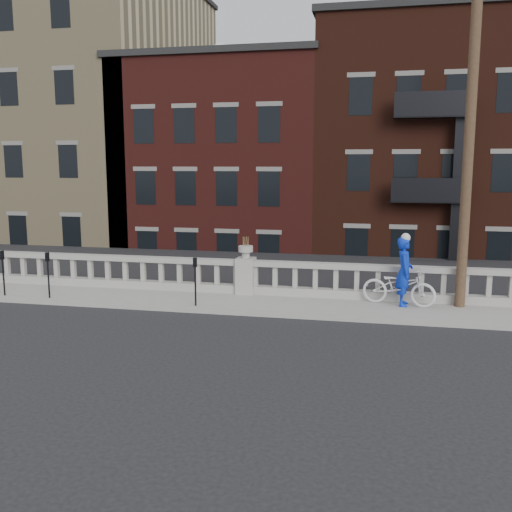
{
  "coord_description": "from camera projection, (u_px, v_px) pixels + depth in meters",
  "views": [
    {
      "loc": [
        3.87,
        -12.7,
        4.07
      ],
      "look_at": [
        0.48,
        3.2,
        1.44
      ],
      "focal_mm": 40.0,
      "sensor_mm": 36.0,
      "label": 1
    }
  ],
  "objects": [
    {
      "name": "utility_pole",
      "position": [
        470.0,
        120.0,
        15.08
      ],
      "size": [
        1.6,
        0.28,
        10.0
      ],
      "color": "#422D1E",
      "rests_on": "sidewalk"
    },
    {
      "name": "ground",
      "position": [
        209.0,
        335.0,
        13.71
      ],
      "size": [
        120.0,
        120.0,
        0.0
      ],
      "primitive_type": "plane",
      "color": "black",
      "rests_on": "ground"
    },
    {
      "name": "parking_meter_c",
      "position": [
        48.0,
        270.0,
        16.78
      ],
      "size": [
        0.1,
        0.09,
        1.36
      ],
      "color": "black",
      "rests_on": "sidewalk"
    },
    {
      "name": "parking_meter_b",
      "position": [
        3.0,
        268.0,
        17.09
      ],
      "size": [
        0.1,
        0.09,
        1.36
      ],
      "color": "black",
      "rests_on": "sidewalk"
    },
    {
      "name": "balustrade",
      "position": [
        246.0,
        278.0,
        17.43
      ],
      "size": [
        28.0,
        0.34,
        1.03
      ],
      "color": "gray",
      "rests_on": "sidewalk"
    },
    {
      "name": "bicycle",
      "position": [
        399.0,
        286.0,
        15.97
      ],
      "size": [
        2.15,
        1.18,
        1.07
      ],
      "primitive_type": "imported",
      "rotation": [
        0.0,
        0.0,
        1.33
      ],
      "color": "silver",
      "rests_on": "sidewalk"
    },
    {
      "name": "planter_pedestal",
      "position": [
        246.0,
        271.0,
        17.39
      ],
      "size": [
        0.55,
        0.55,
        1.76
      ],
      "color": "gray",
      "rests_on": "sidewalk"
    },
    {
      "name": "cyclist",
      "position": [
        404.0,
        271.0,
        15.86
      ],
      "size": [
        0.47,
        0.71,
        1.93
      ],
      "primitive_type": "imported",
      "rotation": [
        0.0,
        0.0,
        1.56
      ],
      "color": "#0D2DC3",
      "rests_on": "sidewalk"
    },
    {
      "name": "sidewalk",
      "position": [
        239.0,
        303.0,
        16.6
      ],
      "size": [
        32.0,
        2.2,
        0.15
      ],
      "primitive_type": "cube",
      "color": "gray",
      "rests_on": "ground"
    },
    {
      "name": "parking_meter_d",
      "position": [
        195.0,
        276.0,
        15.84
      ],
      "size": [
        0.1,
        0.09,
        1.36
      ],
      "color": "black",
      "rests_on": "sidewalk"
    },
    {
      "name": "lower_level",
      "position": [
        324.0,
        187.0,
        35.43
      ],
      "size": [
        80.0,
        44.0,
        20.8
      ],
      "color": "#605E59",
      "rests_on": "ground"
    }
  ]
}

